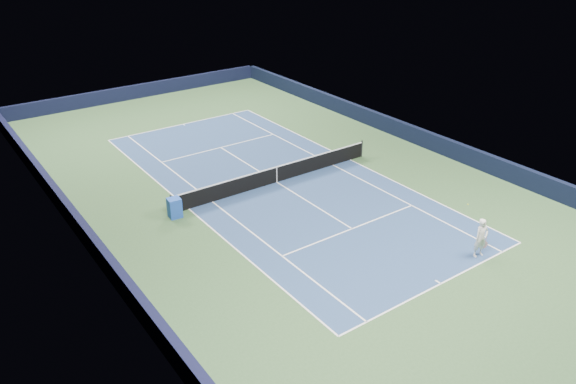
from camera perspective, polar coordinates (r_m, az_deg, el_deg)
ground at (r=31.65m, az=-1.16°, el=1.00°), size 40.00×40.00×0.00m
wall_far at (r=48.12m, az=-14.88°, el=9.88°), size 22.00×0.35×1.10m
wall_right at (r=38.11m, az=12.44°, el=5.81°), size 0.35×40.00×1.10m
wall_left at (r=27.50m, az=-20.13°, el=-3.70°), size 0.35×40.00×1.10m
court_surface at (r=31.65m, az=-1.16°, el=1.00°), size 10.97×23.77×0.01m
baseline_far at (r=41.27m, az=-10.62°, el=6.80°), size 10.97×0.08×0.00m
baseline_near at (r=24.13m, az=15.27°, el=-8.98°), size 10.97×0.08×0.00m
sideline_doubles_right at (r=34.76m, az=6.33°, el=3.28°), size 0.08×23.77×0.00m
sideline_doubles_left at (r=29.24m, az=-10.05°, el=-1.70°), size 0.08×23.77×0.00m
sideline_singles_right at (r=33.93m, az=4.59°, el=2.75°), size 0.08×23.77×0.00m
sideline_singles_left at (r=29.77m, az=-7.69°, el=-0.98°), size 0.08×23.77×0.00m
service_line_far at (r=36.67m, az=-6.85°, el=4.52°), size 8.23×0.08×0.00m
service_line_near at (r=27.22m, az=6.52°, el=-3.73°), size 8.23×0.08×0.00m
center_service_line at (r=31.65m, az=-1.16°, el=1.01°), size 0.08×12.80×0.00m
center_mark_far at (r=41.15m, az=-10.53°, el=6.74°), size 0.08×0.30×0.00m
center_mark_near at (r=24.20m, az=15.00°, el=-8.82°), size 0.08×0.30×0.00m
tennis_net at (r=31.44m, az=-1.16°, el=1.83°), size 12.90×0.10×1.07m
sponsor_cube at (r=28.40m, az=-11.44°, el=-1.58°), size 0.67×0.61×1.02m
tennis_player at (r=25.98m, az=19.03°, el=-4.43°), size 0.85×1.31×2.14m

